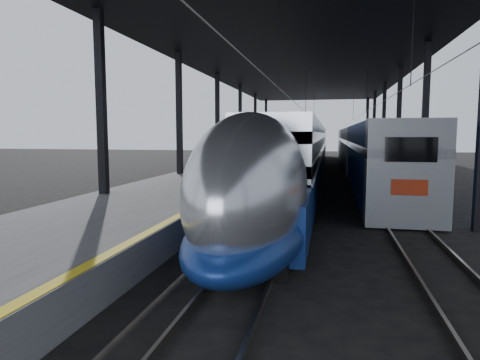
# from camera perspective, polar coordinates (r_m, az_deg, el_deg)

# --- Properties ---
(ground) EXTENTS (160.00, 160.00, 0.00)m
(ground) POSITION_cam_1_polar(r_m,az_deg,el_deg) (13.51, -6.19, -9.58)
(ground) COLOR black
(ground) RESTS_ON ground
(platform) EXTENTS (6.00, 80.00, 1.00)m
(platform) POSITION_cam_1_polar(r_m,az_deg,el_deg) (33.38, -1.35, 0.74)
(platform) COLOR #4C4C4F
(platform) RESTS_ON ground
(yellow_strip) EXTENTS (0.30, 80.00, 0.01)m
(yellow_strip) POSITION_cam_1_polar(r_m,az_deg,el_deg) (32.81, 3.41, 1.53)
(yellow_strip) COLOR gold
(yellow_strip) RESTS_ON platform
(rails) EXTENTS (6.52, 80.00, 0.16)m
(rails) POSITION_cam_1_polar(r_m,az_deg,el_deg) (32.56, 12.49, -0.28)
(rails) COLOR slate
(rails) RESTS_ON ground
(canopy) EXTENTS (18.00, 75.00, 9.47)m
(canopy) POSITION_cam_1_polar(r_m,az_deg,el_deg) (32.89, 8.17, 15.67)
(canopy) COLOR black
(canopy) RESTS_ON ground
(tgv_train) EXTENTS (3.07, 65.20, 4.39)m
(tgv_train) POSITION_cam_1_polar(r_m,az_deg,el_deg) (39.03, 8.77, 3.75)
(tgv_train) COLOR silver
(tgv_train) RESTS_ON ground
(second_train) EXTENTS (3.08, 56.05, 4.25)m
(second_train) POSITION_cam_1_polar(r_m,az_deg,el_deg) (44.16, 15.63, 3.99)
(second_train) COLOR navy
(second_train) RESTS_ON ground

